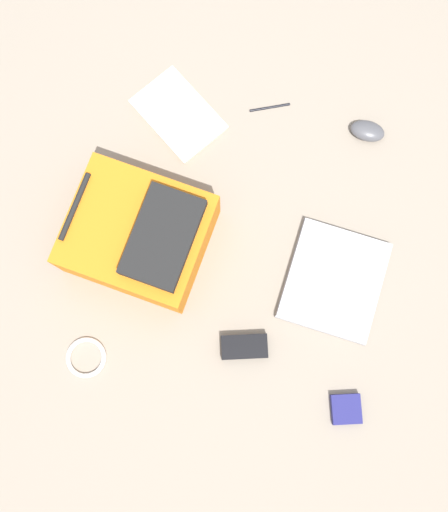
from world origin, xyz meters
The scene contains 9 objects.
ground_plane centered at (0.00, 0.00, 0.00)m, with size 3.36×3.36×0.00m, color gray.
backpack centered at (-0.02, 0.25, 0.09)m, with size 0.42×0.45×0.21m.
laptop centered at (-0.08, -0.33, 0.02)m, with size 0.36×0.33×0.03m.
book_manual centered at (0.39, 0.20, 0.01)m, with size 0.32×0.33×0.02m.
computer_mouse centered at (0.40, -0.39, 0.02)m, with size 0.07×0.11×0.04m, color #4C4C51.
cable_coil centered at (-0.39, 0.38, 0.01)m, with size 0.12×0.12×0.01m, color silver.
power_brick centered at (-0.31, -0.08, 0.02)m, with size 0.07×0.13×0.03m, color black.
pen_black centered at (0.45, -0.08, 0.00)m, with size 0.01×0.01×0.13m, color black.
earbud_pouch centered at (-0.45, -0.39, 0.01)m, with size 0.08×0.08×0.03m, color navy.
Camera 1 is at (-0.37, -0.03, 1.79)m, focal length 42.07 mm.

